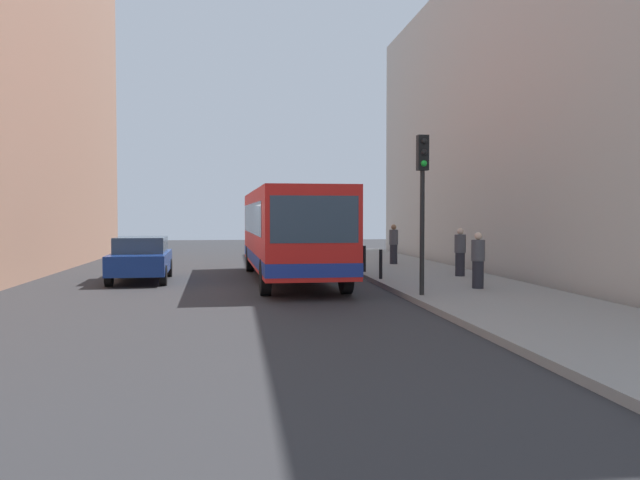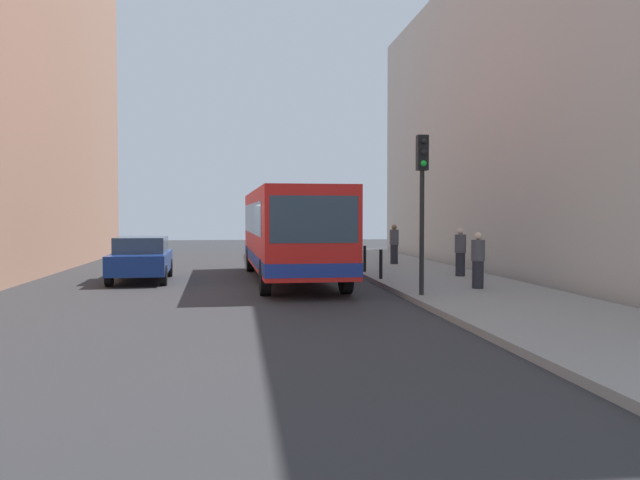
# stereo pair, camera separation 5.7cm
# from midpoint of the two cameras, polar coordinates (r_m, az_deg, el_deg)

# --- Properties ---
(ground_plane) EXTENTS (80.00, 80.00, 0.00)m
(ground_plane) POSITION_cam_midpoint_polar(r_m,az_deg,el_deg) (19.34, -3.88, -4.37)
(ground_plane) COLOR #2D2D30
(sidewalk) EXTENTS (4.40, 40.00, 0.15)m
(sidewalk) POSITION_cam_midpoint_polar(r_m,az_deg,el_deg) (20.39, 11.48, -3.86)
(sidewalk) COLOR gray
(sidewalk) RESTS_ON ground
(building_right) EXTENTS (7.00, 32.00, 12.43)m
(building_right) POSITION_cam_midpoint_polar(r_m,az_deg,el_deg) (26.73, 21.39, 10.65)
(building_right) COLOR #BCB7AD
(building_right) RESTS_ON ground
(bus) EXTENTS (2.85, 11.09, 3.00)m
(bus) POSITION_cam_midpoint_polar(r_m,az_deg,el_deg) (21.98, -2.76, 0.92)
(bus) COLOR red
(bus) RESTS_ON ground
(car_beside_bus) EXTENTS (2.01, 4.47, 1.48)m
(car_beside_bus) POSITION_cam_midpoint_polar(r_m,az_deg,el_deg) (22.61, -15.45, -1.51)
(car_beside_bus) COLOR navy
(car_beside_bus) RESTS_ON ground
(traffic_light) EXTENTS (0.28, 0.33, 4.10)m
(traffic_light) POSITION_cam_midpoint_polar(r_m,az_deg,el_deg) (16.93, 8.86, 4.87)
(traffic_light) COLOR black
(traffic_light) RESTS_ON sidewalk
(bollard_near) EXTENTS (0.11, 0.11, 0.95)m
(bollard_near) POSITION_cam_midpoint_polar(r_m,az_deg,el_deg) (21.15, 5.25, -2.12)
(bollard_near) COLOR black
(bollard_near) RESTS_ON sidewalk
(bollard_mid) EXTENTS (0.11, 0.11, 0.95)m
(bollard_mid) POSITION_cam_midpoint_polar(r_m,az_deg,el_deg) (23.75, 3.84, -1.64)
(bollard_mid) COLOR black
(bollard_mid) RESTS_ON sidewalk
(pedestrian_near_signal) EXTENTS (0.38, 0.38, 1.58)m
(pedestrian_near_signal) POSITION_cam_midpoint_polar(r_m,az_deg,el_deg) (18.81, 13.57, -1.77)
(pedestrian_near_signal) COLOR #26262D
(pedestrian_near_signal) RESTS_ON sidewalk
(pedestrian_mid_sidewalk) EXTENTS (0.38, 0.38, 1.62)m
(pedestrian_mid_sidewalk) POSITION_cam_midpoint_polar(r_m,az_deg,el_deg) (22.52, 12.08, -1.06)
(pedestrian_mid_sidewalk) COLOR #26262D
(pedestrian_mid_sidewalk) RESTS_ON sidewalk
(pedestrian_far_sidewalk) EXTENTS (0.38, 0.38, 1.67)m
(pedestrian_far_sidewalk) POSITION_cam_midpoint_polar(r_m,az_deg,el_deg) (27.69, 6.40, -0.37)
(pedestrian_far_sidewalk) COLOR #26262D
(pedestrian_far_sidewalk) RESTS_ON sidewalk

